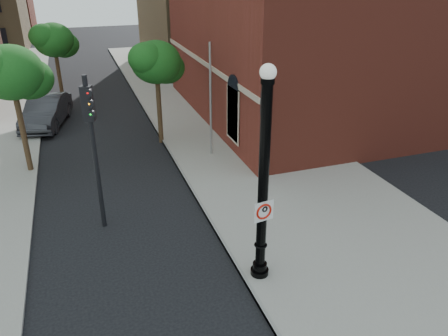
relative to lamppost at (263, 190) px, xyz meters
name	(u,v)px	position (x,y,z in m)	size (l,w,h in m)	color
ground	(177,297)	(-2.53, -0.06, -2.92)	(120.00, 120.00, 0.00)	black
sidewalk_right	(245,143)	(3.47, 9.94, -2.86)	(8.00, 60.00, 0.12)	gray
curb_edge	(170,153)	(-0.48, 9.94, -2.85)	(0.10, 60.00, 0.14)	gray
brick_wall_building	(377,4)	(13.47, 13.94, 3.33)	(22.30, 16.30, 12.50)	maroon
lamppost	(263,190)	(0.00, 0.00, 0.00)	(0.54, 0.54, 6.33)	black
no_parking_sign	(264,211)	(-0.02, -0.16, -0.56)	(0.60, 0.13, 0.60)	white
parked_car	(46,111)	(-6.17, 16.32, -2.08)	(1.78, 5.11, 1.68)	#2B2A2F
traffic_signal_left	(92,130)	(-4.10, 4.36, 0.72)	(0.42, 0.48, 5.40)	black
traffic_signal_right	(265,121)	(2.27, 5.02, 0.05)	(0.32, 0.38, 4.41)	black
utility_pole	(211,102)	(1.38, 9.10, -0.23)	(0.11, 0.11, 5.38)	#999999
street_tree_a	(12,74)	(-6.77, 10.04, 1.47)	(3.09, 2.80, 5.57)	black
street_tree_b	(54,41)	(-5.26, 20.23, 1.18)	(2.89, 2.61, 5.21)	black
street_tree_c	(157,63)	(-0.52, 11.66, 1.16)	(2.87, 2.60, 5.18)	black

